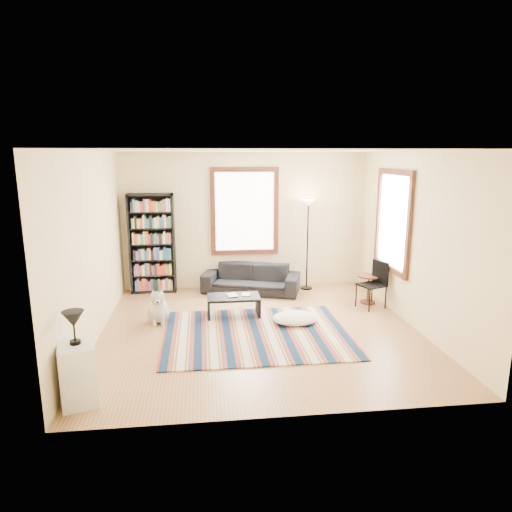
{
  "coord_description": "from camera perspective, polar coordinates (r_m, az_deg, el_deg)",
  "views": [
    {
      "loc": [
        -0.87,
        -6.82,
        2.75
      ],
      "look_at": [
        0.0,
        0.5,
        1.1
      ],
      "focal_mm": 32.0,
      "sensor_mm": 36.0,
      "label": 1
    }
  ],
  "objects": [
    {
      "name": "window_right",
      "position": [
        8.4,
        16.77,
        4.21
      ],
      "size": [
        0.06,
        1.2,
        1.6
      ],
      "primitive_type": "cube",
      "color": "white",
      "rests_on": "wall_right"
    },
    {
      "name": "white_cabinet",
      "position": [
        5.65,
        -21.34,
        -13.46
      ],
      "size": [
        0.5,
        0.58,
        0.7
      ],
      "primitive_type": "cube",
      "rotation": [
        0.0,
        0.0,
        0.27
      ],
      "color": "white",
      "rests_on": "floor"
    },
    {
      "name": "book_a",
      "position": [
        7.89,
        -3.57,
        -4.97
      ],
      "size": [
        0.25,
        0.2,
        0.02
      ],
      "primitive_type": "imported",
      "rotation": [
        0.0,
        0.0,
        0.16
      ],
      "color": "beige",
      "rests_on": "coffee_table"
    },
    {
      "name": "floor_cushion",
      "position": [
        7.65,
        4.94,
        -7.73
      ],
      "size": [
        0.9,
        0.77,
        0.19
      ],
      "primitive_type": "ellipsoid",
      "rotation": [
        0.0,
        0.0,
        0.29
      ],
      "color": "white",
      "rests_on": "floor"
    },
    {
      "name": "wall_front",
      "position": [
        4.56,
        4.55,
        -4.62
      ],
      "size": [
        5.0,
        0.1,
        2.8
      ],
      "primitive_type": "cube",
      "color": "beige",
      "rests_on": "floor"
    },
    {
      "name": "wall_right",
      "position": [
        7.75,
        19.54,
        1.85
      ],
      "size": [
        0.1,
        5.0,
        2.8
      ],
      "primitive_type": "cube",
      "color": "beige",
      "rests_on": "floor"
    },
    {
      "name": "wall_back",
      "position": [
        9.51,
        -1.47,
        4.44
      ],
      "size": [
        5.0,
        0.1,
        2.8
      ],
      "primitive_type": "cube",
      "color": "beige",
      "rests_on": "floor"
    },
    {
      "name": "folding_chair",
      "position": [
        8.54,
        14.23,
        -3.54
      ],
      "size": [
        0.54,
        0.52,
        0.86
      ],
      "primitive_type": "cube",
      "rotation": [
        0.0,
        0.0,
        0.37
      ],
      "color": "black",
      "rests_on": "floor"
    },
    {
      "name": "ceiling",
      "position": [
        6.88,
        0.51,
        13.45
      ],
      "size": [
        5.0,
        5.0,
        0.1
      ],
      "primitive_type": "cube",
      "color": "white",
      "rests_on": "floor"
    },
    {
      "name": "side_table",
      "position": [
        8.85,
        13.85,
        -4.04
      ],
      "size": [
        0.5,
        0.5,
        0.54
      ],
      "primitive_type": "cylinder",
      "rotation": [
        0.0,
        0.0,
        0.3
      ],
      "color": "#432410",
      "rests_on": "floor"
    },
    {
      "name": "window_back",
      "position": [
        9.4,
        -1.43,
        5.58
      ],
      "size": [
        1.2,
        0.06,
        1.6
      ],
      "primitive_type": "cube",
      "color": "white",
      "rests_on": "wall_back"
    },
    {
      "name": "dog",
      "position": [
        7.8,
        -12.15,
        -6.05
      ],
      "size": [
        0.46,
        0.62,
        0.58
      ],
      "primitive_type": null,
      "rotation": [
        0.0,
        0.0,
        0.09
      ],
      "color": "silver",
      "rests_on": "floor"
    },
    {
      "name": "book_b",
      "position": [
        7.95,
        -1.78,
        -4.83
      ],
      "size": [
        0.17,
        0.21,
        0.01
      ],
      "primitive_type": "imported",
      "rotation": [
        0.0,
        0.0,
        -0.16
      ],
      "color": "beige",
      "rests_on": "coffee_table"
    },
    {
      "name": "sofa",
      "position": [
        9.26,
        -0.63,
        -2.85
      ],
      "size": [
        2.07,
        1.3,
        0.56
      ],
      "primitive_type": "imported",
      "rotation": [
        0.0,
        0.0,
        -0.31
      ],
      "color": "black",
      "rests_on": "floor"
    },
    {
      "name": "floor",
      "position": [
        7.42,
        0.46,
        -9.54
      ],
      "size": [
        5.0,
        5.0,
        0.1
      ],
      "primitive_type": "cube",
      "color": "#A4814B",
      "rests_on": "ground"
    },
    {
      "name": "rug",
      "position": [
        7.23,
        0.01,
        -9.66
      ],
      "size": [
        2.87,
        2.3,
        0.02
      ],
      "primitive_type": "cube",
      "color": "#0C213C",
      "rests_on": "floor"
    },
    {
      "name": "coffee_table",
      "position": [
        7.95,
        -2.82,
        -6.26
      ],
      "size": [
        0.97,
        0.64,
        0.36
      ],
      "primitive_type": "cube",
      "rotation": [
        0.0,
        0.0,
        0.17
      ],
      "color": "black",
      "rests_on": "floor"
    },
    {
      "name": "wall_left",
      "position": [
        7.15,
        -20.23,
        0.95
      ],
      "size": [
        0.1,
        5.0,
        2.8
      ],
      "primitive_type": "cube",
      "color": "beige",
      "rests_on": "floor"
    },
    {
      "name": "floor_lamp",
      "position": [
        9.4,
        6.44,
        1.36
      ],
      "size": [
        0.39,
        0.39,
        1.86
      ],
      "primitive_type": null,
      "rotation": [
        0.0,
        0.0,
        0.35
      ],
      "color": "black",
      "rests_on": "floor"
    },
    {
      "name": "bookshelf",
      "position": [
        9.36,
        -12.85,
        1.52
      ],
      "size": [
        0.9,
        0.3,
        2.0
      ],
      "primitive_type": "cube",
      "color": "black",
      "rests_on": "floor"
    },
    {
      "name": "table_lamp",
      "position": [
        5.44,
        -21.8,
        -8.32
      ],
      "size": [
        0.31,
        0.31,
        0.38
      ],
      "primitive_type": null,
      "rotation": [
        0.0,
        0.0,
        0.35
      ],
      "color": "black",
      "rests_on": "white_cabinet"
    }
  ]
}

